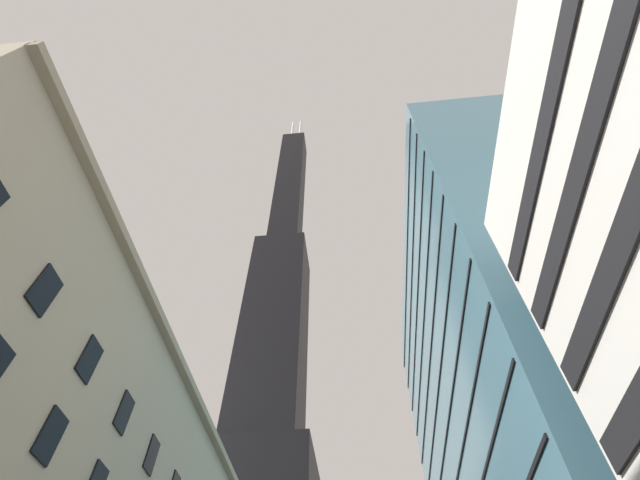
% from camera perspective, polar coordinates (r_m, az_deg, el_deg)
% --- Properties ---
extents(dark_skyscraper, '(23.28, 23.28, 232.92)m').
position_cam_1_polar(dark_skyscraper, '(115.51, -6.48, -17.21)').
color(dark_skyscraper, black).
rests_on(dark_skyscraper, ground).
extents(glass_office_midrise, '(14.10, 44.21, 51.22)m').
position_cam_1_polar(glass_office_midrise, '(49.49, 24.03, -19.98)').
color(glass_office_midrise, teal).
rests_on(glass_office_midrise, ground).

